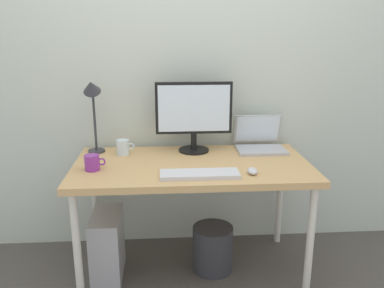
% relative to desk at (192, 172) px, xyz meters
% --- Properties ---
extents(ground_plane, '(6.00, 6.00, 0.00)m').
position_rel_desk_xyz_m(ground_plane, '(0.00, 0.00, -0.68)').
color(ground_plane, '#4C4742').
extents(back_wall, '(4.40, 0.04, 2.60)m').
position_rel_desk_xyz_m(back_wall, '(0.00, 0.43, 0.62)').
color(back_wall, silver).
rests_on(back_wall, ground_plane).
extents(desk, '(1.43, 0.75, 0.74)m').
position_rel_desk_xyz_m(desk, '(0.00, 0.00, 0.00)').
color(desk, tan).
rests_on(desk, ground_plane).
extents(monitor, '(0.50, 0.20, 0.46)m').
position_rel_desk_xyz_m(monitor, '(0.03, 0.24, 0.32)').
color(monitor, black).
rests_on(monitor, desk).
extents(laptop, '(0.32, 0.28, 0.22)m').
position_rel_desk_xyz_m(laptop, '(0.48, 0.26, 0.12)').
color(laptop, '#B2B2B7').
rests_on(laptop, desk).
extents(desk_lamp, '(0.11, 0.16, 0.50)m').
position_rel_desk_xyz_m(desk_lamp, '(-0.62, 0.24, 0.42)').
color(desk_lamp, '#333338').
rests_on(desk_lamp, desk).
extents(keyboard, '(0.44, 0.14, 0.02)m').
position_rel_desk_xyz_m(keyboard, '(0.03, -0.23, 0.07)').
color(keyboard, silver).
rests_on(keyboard, desk).
extents(mouse, '(0.06, 0.09, 0.03)m').
position_rel_desk_xyz_m(mouse, '(0.33, -0.22, 0.08)').
color(mouse, silver).
rests_on(mouse, desk).
extents(coffee_mug, '(0.12, 0.09, 0.09)m').
position_rel_desk_xyz_m(coffee_mug, '(-0.58, -0.09, 0.11)').
color(coffee_mug, purple).
rests_on(coffee_mug, desk).
extents(glass_cup, '(0.12, 0.08, 0.10)m').
position_rel_desk_xyz_m(glass_cup, '(-0.43, 0.20, 0.11)').
color(glass_cup, silver).
rests_on(glass_cup, desk).
extents(computer_tower, '(0.18, 0.36, 0.42)m').
position_rel_desk_xyz_m(computer_tower, '(-0.54, -0.03, -0.47)').
color(computer_tower, '#B2B2B7').
rests_on(computer_tower, ground_plane).
extents(wastebasket, '(0.26, 0.26, 0.30)m').
position_rel_desk_xyz_m(wastebasket, '(0.13, -0.01, -0.53)').
color(wastebasket, '#333338').
rests_on(wastebasket, ground_plane).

